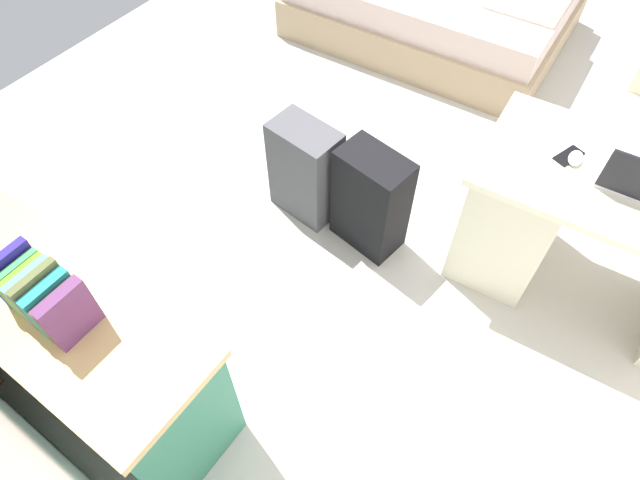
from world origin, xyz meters
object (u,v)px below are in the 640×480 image
suitcase_spare_grey (305,171)px  cell_phone_by_mouse (569,156)px  credenza (43,316)px  computer_mouse (576,158)px  suitcase_black (371,201)px  desk (621,246)px

suitcase_spare_grey → cell_phone_by_mouse: 1.29m
credenza → suitcase_spare_grey: 1.43m
credenza → cell_phone_by_mouse: bearing=-130.3°
computer_mouse → suitcase_spare_grey: bearing=12.6°
credenza → suitcase_spare_grey: bearing=-104.2°
computer_mouse → cell_phone_by_mouse: (0.03, -0.01, -0.01)m
suitcase_spare_grey → computer_mouse: size_ratio=5.78×
credenza → cell_phone_by_mouse: 2.34m
suitcase_black → computer_mouse: 0.96m
credenza → computer_mouse: computer_mouse is taller
credenza → computer_mouse: (-1.52, -1.75, 0.39)m
suitcase_black → computer_mouse: size_ratio=5.98×
credenza → suitcase_spare_grey: (-0.35, -1.39, -0.09)m
desk → credenza: desk is taller
desk → suitcase_black: (1.12, 0.36, -0.09)m
suitcase_spare_grey → desk: bearing=-160.2°
computer_mouse → credenza: bearing=44.3°
suitcase_black → cell_phone_by_mouse: (-0.74, -0.36, 0.46)m
suitcase_spare_grey → cell_phone_by_mouse: size_ratio=4.25×
credenza → suitcase_spare_grey: credenza is taller
computer_mouse → cell_phone_by_mouse: bearing=-21.3°
desk → cell_phone_by_mouse: bearing=1.0°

